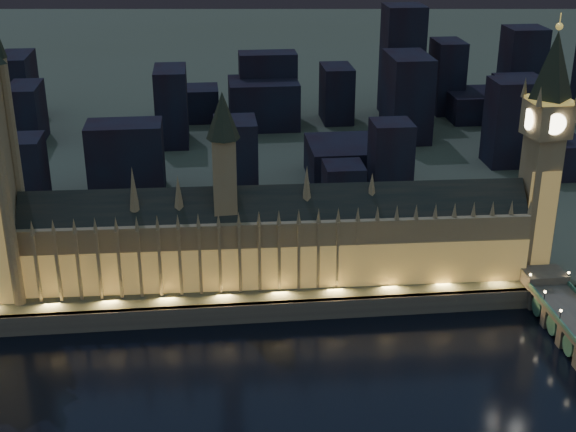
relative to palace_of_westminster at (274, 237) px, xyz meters
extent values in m
plane|color=black|center=(-0.24, -61.74, -26.37)|extent=(2000.00, 2000.00, 0.00)
cube|color=#484B3A|center=(-0.24, 458.26, -22.37)|extent=(2000.00, 960.00, 8.00)
cube|color=#4E4642|center=(-0.24, -20.74, -22.37)|extent=(2000.00, 2.50, 8.00)
cube|color=#947454|center=(0.91, 0.26, -4.37)|extent=(200.51, 25.95, 28.00)
cube|color=#B38C46|center=(0.91, -9.99, -9.37)|extent=(200.00, 0.50, 18.00)
cube|color=black|center=(0.91, 0.26, 12.63)|extent=(200.40, 22.21, 16.26)
cube|color=#947454|center=(-19.09, 0.26, 25.63)|extent=(9.00, 9.00, 32.00)
cone|color=black|center=(-19.09, 0.26, 50.63)|extent=(13.00, 13.00, 18.00)
cube|color=#947454|center=(-99.09, -10.34, -4.37)|extent=(1.20, 1.20, 28.00)
cone|color=#947454|center=(-99.09, -9.74, 12.63)|extent=(2.00, 2.00, 6.00)
cube|color=#947454|center=(-91.40, -10.34, -4.37)|extent=(1.20, 1.20, 28.00)
cone|color=#947454|center=(-91.40, -9.74, 12.63)|extent=(2.00, 2.00, 6.00)
cube|color=#947454|center=(-83.71, -10.34, -4.37)|extent=(1.20, 1.20, 28.00)
cone|color=#947454|center=(-83.71, -9.74, 12.63)|extent=(2.00, 2.00, 6.00)
cube|color=#947454|center=(-76.02, -10.34, -4.37)|extent=(1.20, 1.20, 28.00)
cone|color=#947454|center=(-76.02, -9.74, 12.63)|extent=(2.00, 2.00, 6.00)
cube|color=#947454|center=(-68.32, -10.34, -4.37)|extent=(1.20, 1.20, 28.00)
cone|color=#947454|center=(-68.32, -9.74, 12.63)|extent=(2.00, 2.00, 6.00)
cube|color=#947454|center=(-60.63, -10.34, -4.37)|extent=(1.20, 1.20, 28.00)
cone|color=#947454|center=(-60.63, -9.74, 12.63)|extent=(2.00, 2.00, 6.00)
cube|color=#947454|center=(-52.94, -10.34, -4.37)|extent=(1.20, 1.20, 28.00)
cone|color=#947454|center=(-52.94, -9.74, 12.63)|extent=(2.00, 2.00, 6.00)
cube|color=#947454|center=(-45.25, -10.34, -4.37)|extent=(1.20, 1.20, 28.00)
cone|color=#947454|center=(-45.25, -9.74, 12.63)|extent=(2.00, 2.00, 6.00)
cube|color=#947454|center=(-37.55, -10.34, -4.37)|extent=(1.20, 1.20, 28.00)
cone|color=#947454|center=(-37.55, -9.74, 12.63)|extent=(2.00, 2.00, 6.00)
cube|color=#947454|center=(-29.86, -10.34, -4.37)|extent=(1.20, 1.20, 28.00)
cone|color=#947454|center=(-29.86, -9.74, 12.63)|extent=(2.00, 2.00, 6.00)
cube|color=#947454|center=(-22.17, -10.34, -4.37)|extent=(1.20, 1.20, 28.00)
cone|color=#947454|center=(-22.17, -9.74, 12.63)|extent=(2.00, 2.00, 6.00)
cube|color=#947454|center=(-14.48, -10.34, -4.37)|extent=(1.20, 1.20, 28.00)
cone|color=#947454|center=(-14.48, -9.74, 12.63)|extent=(2.00, 2.00, 6.00)
cube|color=#947454|center=(-6.78, -10.34, -4.37)|extent=(1.20, 1.20, 28.00)
cone|color=#947454|center=(-6.78, -9.74, 12.63)|extent=(2.00, 2.00, 6.00)
cube|color=#947454|center=(0.91, -10.34, -4.37)|extent=(1.20, 1.20, 28.00)
cone|color=#947454|center=(0.91, -9.74, 12.63)|extent=(2.00, 2.00, 6.00)
cube|color=#947454|center=(8.60, -10.34, -4.37)|extent=(1.20, 1.20, 28.00)
cone|color=#947454|center=(8.60, -9.74, 12.63)|extent=(2.00, 2.00, 6.00)
cube|color=#947454|center=(16.29, -10.34, -4.37)|extent=(1.20, 1.20, 28.00)
cone|color=#947454|center=(16.29, -9.74, 12.63)|extent=(2.00, 2.00, 6.00)
cube|color=#947454|center=(23.98, -10.34, -4.37)|extent=(1.20, 1.20, 28.00)
cone|color=#947454|center=(23.98, -9.74, 12.63)|extent=(2.00, 2.00, 6.00)
cube|color=#947454|center=(31.68, -10.34, -4.37)|extent=(1.20, 1.20, 28.00)
cone|color=#947454|center=(31.68, -9.74, 12.63)|extent=(2.00, 2.00, 6.00)
cube|color=#947454|center=(39.37, -10.34, -4.37)|extent=(1.20, 1.20, 28.00)
cone|color=#947454|center=(39.37, -9.74, 12.63)|extent=(2.00, 2.00, 6.00)
cube|color=#947454|center=(47.06, -10.34, -4.37)|extent=(1.20, 1.20, 28.00)
cone|color=#947454|center=(47.06, -9.74, 12.63)|extent=(2.00, 2.00, 6.00)
cube|color=#947454|center=(54.75, -10.34, -4.37)|extent=(1.20, 1.20, 28.00)
cone|color=#947454|center=(54.75, -9.74, 12.63)|extent=(2.00, 2.00, 6.00)
cube|color=#947454|center=(62.45, -10.34, -4.37)|extent=(1.20, 1.20, 28.00)
cone|color=#947454|center=(62.45, -9.74, 12.63)|extent=(2.00, 2.00, 6.00)
cube|color=#947454|center=(70.14, -10.34, -4.37)|extent=(1.20, 1.20, 28.00)
cone|color=#947454|center=(70.14, -9.74, 12.63)|extent=(2.00, 2.00, 6.00)
cube|color=#947454|center=(77.83, -10.34, -4.37)|extent=(1.20, 1.20, 28.00)
cone|color=#947454|center=(77.83, -9.74, 12.63)|extent=(2.00, 2.00, 6.00)
cube|color=#947454|center=(85.52, -10.34, -4.37)|extent=(1.20, 1.20, 28.00)
cone|color=#947454|center=(85.52, -9.74, 12.63)|extent=(2.00, 2.00, 6.00)
cube|color=#947454|center=(93.22, -10.34, -4.37)|extent=(1.20, 1.20, 28.00)
cone|color=#947454|center=(93.22, -9.74, 12.63)|extent=(2.00, 2.00, 6.00)
cube|color=#947454|center=(100.91, -10.34, -4.37)|extent=(1.20, 1.20, 28.00)
cone|color=#947454|center=(100.91, -9.74, 12.63)|extent=(2.00, 2.00, 6.00)
cone|color=#947454|center=(-54.09, 0.26, 22.63)|extent=(4.40, 4.40, 18.00)
cone|color=#947454|center=(-37.09, 0.26, 20.63)|extent=(4.40, 4.40, 14.00)
cone|color=#947454|center=(12.91, 0.26, 21.63)|extent=(4.40, 4.40, 16.00)
cone|color=#947454|center=(38.91, 0.26, 19.63)|extent=(4.40, 4.40, 12.00)
cylinder|color=#947454|center=(-99.24, -10.74, 26.66)|extent=(4.40, 4.40, 90.06)
cylinder|color=#947454|center=(-99.24, 11.26, 26.66)|extent=(4.40, 4.40, 90.06)
cube|color=#947454|center=(107.76, 0.26, 10.06)|extent=(13.83, 13.83, 56.85)
cube|color=#B38C46|center=(107.76, -5.94, 3.63)|extent=(12.00, 0.50, 44.00)
cube|color=#947454|center=(107.76, 0.26, 45.46)|extent=(15.00, 15.00, 13.94)
cube|color=#F2C64C|center=(107.76, 0.26, 53.03)|extent=(15.75, 15.75, 1.20)
cone|color=black|center=(107.76, 0.26, 66.63)|extent=(18.00, 18.00, 26.00)
sphere|color=#F2C64C|center=(107.76, 0.26, 81.13)|extent=(2.80, 2.80, 2.80)
cylinder|color=#F2C64C|center=(107.76, 0.26, 83.63)|extent=(0.40, 0.40, 5.00)
cylinder|color=#FFF2BF|center=(107.76, -7.49, 45.46)|extent=(8.40, 0.50, 8.40)
cylinder|color=#FFF2BF|center=(107.76, 8.01, 45.46)|extent=(8.40, 0.50, 8.40)
cylinder|color=#FFF2BF|center=(100.01, 0.26, 45.46)|extent=(0.50, 8.40, 8.40)
cylinder|color=#FFF2BF|center=(115.51, 0.26, 45.46)|extent=(0.50, 8.40, 8.40)
cone|color=#947454|center=(100.26, -7.24, 56.43)|extent=(2.60, 2.60, 8.00)
cone|color=#947454|center=(100.26, 7.76, 56.43)|extent=(2.60, 2.60, 8.00)
cone|color=#947454|center=(115.26, 7.76, 56.43)|extent=(2.60, 2.60, 8.00)
cube|color=#4E4642|center=(106.90, -16.74, -17.62)|extent=(16.47, 12.00, 9.50)
cylinder|color=black|center=(99.07, -50.32, -13.67)|extent=(0.30, 0.30, 4.40)
sphere|color=#FFD88C|center=(99.07, -50.32, -11.37)|extent=(1.00, 1.00, 1.00)
cube|color=#4E4642|center=(106.90, -36.03, -22.02)|extent=(14.82, 4.00, 9.50)
cylinder|color=black|center=(99.07, -36.03, -13.67)|extent=(0.30, 0.30, 4.40)
sphere|color=#FFD88C|center=(99.07, -36.03, -11.37)|extent=(1.00, 1.00, 1.00)
cube|color=#4E4642|center=(106.90, -21.74, -22.02)|extent=(14.82, 4.00, 9.50)
cylinder|color=black|center=(99.07, -21.74, -13.67)|extent=(0.30, 0.30, 4.40)
sphere|color=#FFD88C|center=(99.07, -21.74, -11.37)|extent=(1.00, 1.00, 1.00)
cylinder|color=black|center=(114.73, -21.74, -13.67)|extent=(0.30, 0.30, 4.40)
sphere|color=#FFD88C|center=(114.73, -21.74, -11.37)|extent=(1.00, 1.00, 1.00)
cylinder|color=#306350|center=(106.90, -43.17, -21.67)|extent=(14.49, 8.00, 8.00)
cylinder|color=#306350|center=(106.90, -28.89, -21.67)|extent=(14.49, 8.00, 8.00)
cube|color=black|center=(39.97, 68.84, -6.52)|extent=(19.03, 19.80, 23.70)
cube|color=black|center=(65.53, 80.27, 2.00)|extent=(19.65, 20.18, 40.74)
cube|color=black|center=(62.29, 225.55, 0.10)|extent=(19.44, 30.73, 36.94)
cube|color=black|center=(16.96, 231.85, 4.43)|extent=(37.76, 19.44, 45.60)
cube|color=black|center=(-45.40, 187.81, 4.79)|extent=(18.99, 34.57, 46.32)
cube|color=black|center=(-10.89, 95.25, 1.55)|extent=(21.11, 25.14, 39.84)
cube|color=black|center=(-66.86, 106.92, -0.09)|extent=(38.19, 23.57, 36.55)
cube|color=black|center=(159.60, 221.23, -9.27)|extent=(43.78, 39.06, 18.21)
cube|color=black|center=(-149.03, 254.21, 3.33)|extent=(19.72, 40.72, 43.40)
cube|color=black|center=(12.88, 218.03, -3.14)|extent=(44.53, 36.65, 30.47)
cube|color=black|center=(-36.37, 238.10, -7.36)|extent=(40.45, 27.15, 22.01)
cube|color=black|center=(-118.12, 96.33, -1.46)|extent=(24.19, 23.03, 33.81)
cube|color=black|center=(99.19, 183.81, 7.69)|extent=(24.63, 41.01, 52.12)
cube|color=black|center=(-133.69, 198.79, -0.45)|extent=(18.33, 34.81, 35.84)
cube|color=black|center=(50.92, 112.83, -8.28)|extent=(44.15, 42.43, 20.19)
cube|color=black|center=(147.61, 127.57, 5.95)|extent=(30.39, 22.61, 48.64)
cube|color=black|center=(175.06, 197.74, -1.36)|extent=(28.33, 19.81, 34.02)
cube|color=black|center=(166.62, 108.74, -8.56)|extent=(24.83, 31.49, 19.61)
cube|color=black|center=(141.22, 239.84, 6.32)|extent=(19.19, 29.53, 49.38)
cube|color=black|center=(108.72, 238.26, 18.44)|extent=(26.00, 26.00, 73.62)
cube|color=black|center=(193.73, 238.26, 10.43)|extent=(26.00, 26.00, 57.60)
camera|label=1|loc=(-25.80, -290.80, 132.30)|focal=50.00mm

